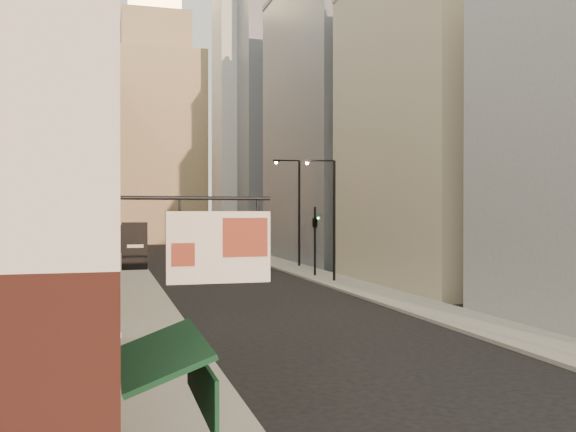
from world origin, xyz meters
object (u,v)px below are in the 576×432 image
object	(u,v)px
clock_tower	(155,125)
streetlamp_far	(297,206)
traffic_light_right	(315,223)
white_tower	(246,108)
streetlamp_mid	(331,213)

from	to	relation	value
clock_tower	streetlamp_far	world-z (taller)	clock_tower
clock_tower	streetlamp_far	distance (m)	50.02
traffic_light_right	white_tower	bearing A→B (deg)	-114.79
streetlamp_far	traffic_light_right	xyz separation A→B (m)	(-1.00, -7.90, -1.23)
clock_tower	traffic_light_right	xyz separation A→B (m)	(7.05, -55.65, -13.76)
clock_tower	white_tower	distance (m)	17.83
streetlamp_mid	traffic_light_right	xyz separation A→B (m)	(0.04, 3.48, -0.73)
streetlamp_mid	clock_tower	bearing A→B (deg)	109.12
white_tower	streetlamp_far	world-z (taller)	white_tower
white_tower	traffic_light_right	distance (m)	44.36
streetlamp_far	streetlamp_mid	bearing A→B (deg)	-95.14
streetlamp_far	traffic_light_right	size ratio (longest dim) A/B	1.79
clock_tower	streetlamp_mid	xyz separation A→B (m)	(7.01, -59.13, -13.03)
traffic_light_right	streetlamp_far	bearing A→B (deg)	-116.62
clock_tower	streetlamp_far	size ratio (longest dim) A/B	5.02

